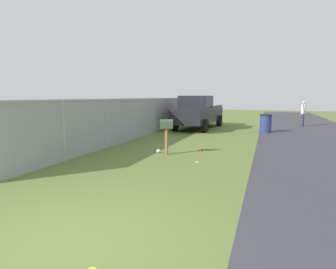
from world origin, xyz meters
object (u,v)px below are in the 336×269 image
trash_bin (266,123)px  pedestrian (303,112)px  pickup_truck (198,111)px  mailbox (166,127)px

trash_bin → pedestrian: bearing=-29.4°
trash_bin → pickup_truck: bearing=84.3°
trash_bin → pedestrian: size_ratio=0.59×
mailbox → trash_bin: (7.45, -3.22, -0.47)m
mailbox → pickup_truck: size_ratio=0.23×
mailbox → trash_bin: 8.13m
pedestrian → mailbox: bearing=-98.8°
pickup_truck → trash_bin: bearing=87.9°
mailbox → trash_bin: size_ratio=1.21×
trash_bin → pedestrian: (4.22, -2.38, 0.49)m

